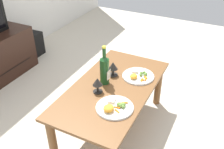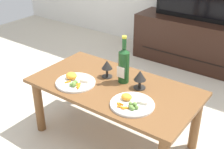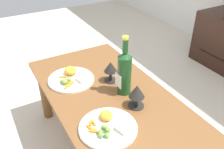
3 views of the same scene
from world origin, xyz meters
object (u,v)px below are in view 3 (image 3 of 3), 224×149
at_px(dining_table, 109,105).
at_px(goblet_right, 137,93).
at_px(dinner_plate_right, 108,126).
at_px(wine_bottle, 124,71).
at_px(dinner_plate_left, 71,78).
at_px(goblet_left, 111,68).

height_order(dining_table, goblet_right, goblet_right).
height_order(goblet_right, dinner_plate_right, goblet_right).
distance_m(wine_bottle, dinner_plate_left, 0.38).
xyz_separation_m(goblet_left, dinner_plate_right, (0.37, -0.22, -0.08)).
distance_m(wine_bottle, dinner_plate_right, 0.35).
bearing_deg(goblet_left, goblet_right, -0.00).
relative_size(goblet_right, dinner_plate_left, 0.47).
bearing_deg(dining_table, dinner_plate_left, -150.88).
bearing_deg(dinner_plate_left, wine_bottle, 39.65).
xyz_separation_m(goblet_right, dinner_plate_right, (0.08, -0.22, -0.08)).
xyz_separation_m(wine_bottle, goblet_right, (0.15, -0.01, -0.05)).
bearing_deg(dining_table, goblet_right, 24.85).
distance_m(dinner_plate_left, dinner_plate_right, 0.50).
height_order(goblet_right, dinner_plate_left, goblet_right).
height_order(goblet_left, dinner_plate_left, goblet_left).
height_order(goblet_left, goblet_right, goblet_right).
height_order(goblet_left, dinner_plate_right, goblet_left).
bearing_deg(wine_bottle, dinner_plate_right, -46.15).
relative_size(goblet_left, dinner_plate_left, 0.46).
xyz_separation_m(dining_table, wine_bottle, (0.02, 0.09, 0.23)).
bearing_deg(dinner_plate_left, dining_table, 29.12).
bearing_deg(wine_bottle, goblet_right, -3.99).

